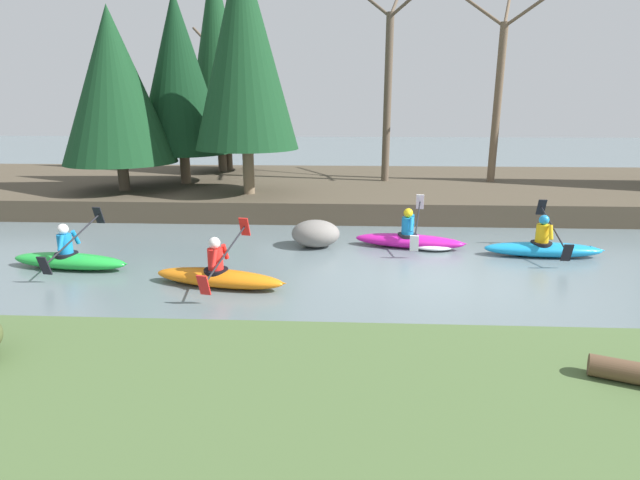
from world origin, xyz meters
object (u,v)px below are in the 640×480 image
(kayaker_middle, at_px, (414,240))
(kayaker_trailing, at_px, (220,276))
(kayaker_lead, at_px, (544,247))
(kayaker_far_back, at_px, (70,259))
(boulder_midstream, at_px, (316,234))

(kayaker_middle, xyz_separation_m, kayaker_trailing, (-4.19, -2.93, 0.02))
(kayaker_middle, bearing_deg, kayaker_trailing, -133.86)
(kayaker_lead, xyz_separation_m, kayaker_far_back, (-10.72, -1.42, 0.00))
(kayaker_lead, relative_size, boulder_midstream, 2.30)
(kayaker_middle, xyz_separation_m, boulder_midstream, (-2.46, -0.01, 0.14))
(kayaker_far_back, distance_m, boulder_midstream, 5.64)
(kayaker_lead, distance_m, kayaker_far_back, 10.81)
(kayaker_lead, height_order, kayaker_far_back, same)
(kayaker_far_back, bearing_deg, kayaker_lead, 15.47)
(kayaker_trailing, bearing_deg, kayaker_middle, 46.91)
(kayaker_middle, bearing_deg, kayaker_lead, 0.10)
(kayaker_trailing, bearing_deg, kayaker_far_back, 177.24)
(kayaker_trailing, xyz_separation_m, kayaker_far_back, (-3.55, 0.93, 0.00))
(kayaker_trailing, distance_m, boulder_midstream, 3.40)
(boulder_midstream, bearing_deg, kayaker_far_back, -159.28)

